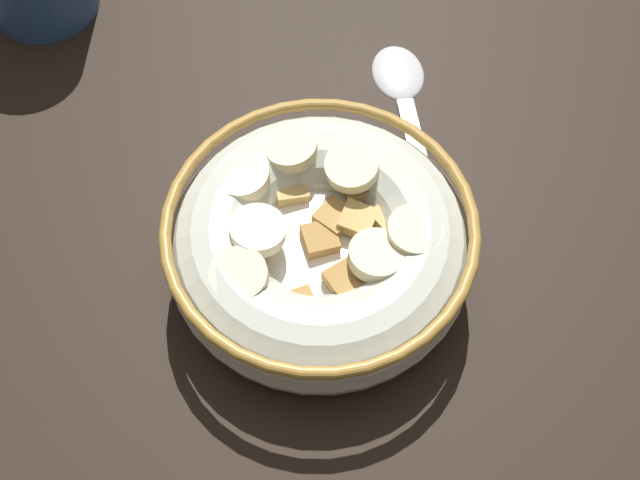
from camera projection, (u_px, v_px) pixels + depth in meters
The scene contains 3 objects.
ground_plane at pixel (320, 276), 41.75cm from camera, with size 117.86×117.86×2.00cm, color black.
cereal_bowl at pixel (320, 244), 38.62cm from camera, with size 15.55×15.55×5.14cm.
spoon at pixel (404, 94), 46.21cm from camera, with size 15.21×7.12×0.80cm.
Camera 1 is at (-16.58, 8.55, 36.40)cm, focal length 43.03 mm.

